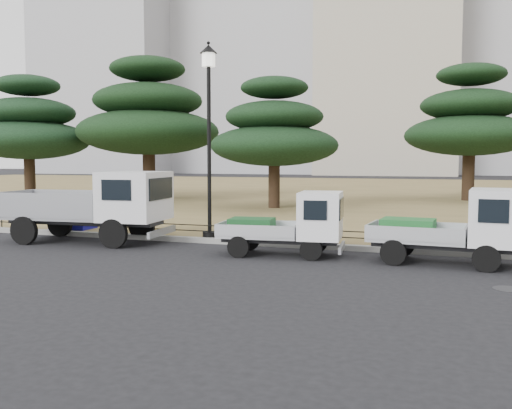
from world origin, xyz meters
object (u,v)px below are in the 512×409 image
at_px(truck_kei_rear, 457,227).
at_px(street_lamp, 209,108).
at_px(truck_large, 95,203).
at_px(truck_kei_front, 290,224).
at_px(tarp_pile, 73,219).

bearing_deg(truck_kei_rear, street_lamp, 171.70).
distance_m(truck_large, truck_kei_front, 6.47).
bearing_deg(street_lamp, truck_kei_front, -28.44).
bearing_deg(truck_large, tarp_pile, 135.97).
distance_m(truck_large, street_lamp, 4.64).
relative_size(truck_large, truck_kei_front, 1.54).
distance_m(truck_kei_rear, street_lamp, 8.22).
bearing_deg(tarp_pile, street_lamp, -3.87).
distance_m(truck_kei_rear, tarp_pile, 12.95).
xyz_separation_m(truck_kei_front, tarp_pile, (-8.55, 2.06, -0.36)).
height_order(truck_kei_rear, street_lamp, street_lamp).
xyz_separation_m(truck_kei_rear, street_lamp, (-7.37, 1.63, 3.25)).
relative_size(truck_kei_front, truck_kei_rear, 0.92).
height_order(truck_kei_rear, tarp_pile, truck_kei_rear).
xyz_separation_m(truck_kei_front, truck_kei_rear, (4.24, 0.07, 0.08)).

